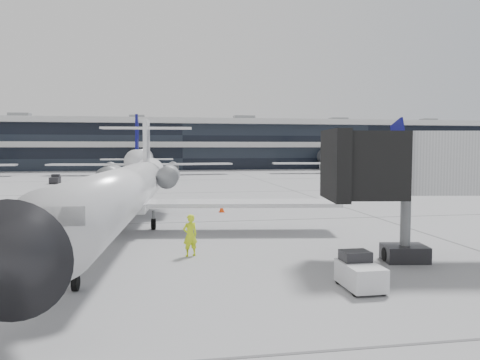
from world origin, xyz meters
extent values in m
plane|color=gray|center=(0.00, 0.00, 0.00)|extent=(220.00, 220.00, 0.00)
cube|color=black|center=(0.00, 82.00, 5.00)|extent=(170.00, 22.00, 10.00)
cylinder|color=silver|center=(-6.96, -4.28, 2.37)|extent=(4.70, 24.86, 2.78)
cone|color=black|center=(-8.04, -18.04, 2.37)|extent=(3.00, 3.09, 2.78)
cone|color=silver|center=(-5.87, 9.68, 2.68)|extent=(2.89, 3.49, 2.64)
cube|color=silver|center=(-13.56, -2.73, 1.65)|extent=(11.35, 2.77, 0.23)
cube|color=silver|center=(-0.21, -3.78, 1.65)|extent=(11.60, 4.32, 0.23)
cylinder|color=slate|center=(-8.36, 4.30, 2.78)|extent=(1.81, 3.61, 1.54)
cylinder|color=slate|center=(-4.25, 3.97, 2.78)|extent=(1.81, 3.61, 1.54)
cube|color=silver|center=(-5.92, 9.06, 4.84)|extent=(0.50, 2.69, 4.63)
cube|color=silver|center=(-5.89, 9.47, 6.49)|extent=(7.52, 2.22, 0.16)
cylinder|color=black|center=(-7.73, -14.04, 0.29)|extent=(0.23, 0.59, 0.58)
cylinder|color=black|center=(-8.34, -2.11, 0.33)|extent=(0.30, 0.68, 0.66)
cylinder|color=black|center=(-5.26, -2.35, 0.33)|extent=(0.30, 0.68, 0.66)
cube|color=black|center=(3.83, -11.82, 4.16)|extent=(3.02, 3.52, 2.77)
cylinder|color=slate|center=(5.49, -12.07, 1.39)|extent=(0.44, 0.44, 2.77)
cube|color=black|center=(5.49, -12.07, 0.35)|extent=(1.97, 1.64, 0.69)
imported|color=#DEFF1A|center=(-3.54, -9.57, 0.95)|extent=(0.81, 0.66, 1.90)
cube|color=silver|center=(1.93, -15.49, 0.49)|extent=(1.17, 1.96, 0.80)
cube|color=black|center=(1.93, -15.05, 1.02)|extent=(0.98, 0.81, 0.44)
cylinder|color=black|center=(1.44, -14.79, 0.19)|extent=(0.16, 0.39, 0.39)
cylinder|color=black|center=(2.41, -14.78, 0.19)|extent=(0.16, 0.39, 0.39)
cylinder|color=black|center=(1.45, -16.21, 0.19)|extent=(0.16, 0.39, 0.39)
cylinder|color=black|center=(2.43, -16.19, 0.19)|extent=(0.16, 0.39, 0.39)
cone|color=#FF430D|center=(-0.28, 4.37, 0.32)|extent=(0.41, 0.41, 0.64)
cube|color=#FF430D|center=(-0.28, 4.37, 0.02)|extent=(0.56, 0.56, 0.03)
cube|color=black|center=(-18.81, 35.67, 0.50)|extent=(1.20, 2.00, 0.81)
cube|color=black|center=(-18.80, 36.12, 1.04)|extent=(1.00, 0.83, 0.45)
cylinder|color=black|center=(-19.30, 36.40, 0.20)|extent=(0.17, 0.40, 0.40)
cylinder|color=black|center=(-18.30, 36.38, 0.20)|extent=(0.17, 0.40, 0.40)
cylinder|color=black|center=(-19.32, 34.95, 0.20)|extent=(0.17, 0.40, 0.40)
cylinder|color=black|center=(-18.32, 34.94, 0.20)|extent=(0.17, 0.40, 0.40)
camera|label=1|loc=(-4.84, -30.40, 4.89)|focal=35.00mm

